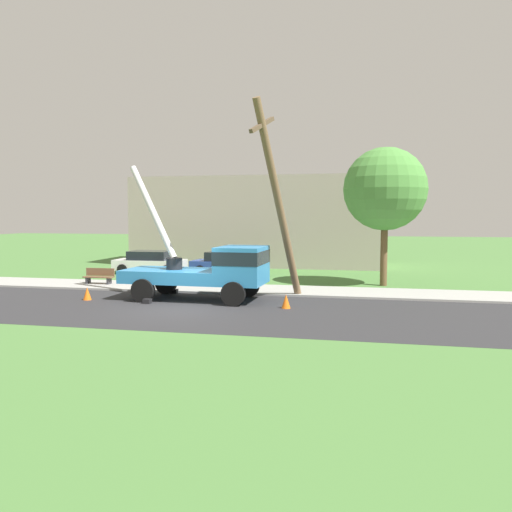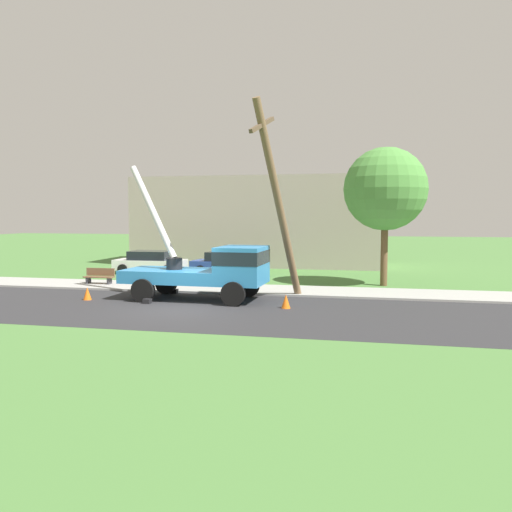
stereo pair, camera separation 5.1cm
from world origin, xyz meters
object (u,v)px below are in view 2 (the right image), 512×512
(traffic_cone_ahead, at_px, (286,301))
(roadside_tree_near, at_px, (385,189))
(utility_truck, at_px, (213,268))
(parked_sedan_blue, at_px, (228,263))
(parked_sedan_white, at_px, (150,262))
(traffic_cone_behind, at_px, (87,294))
(leaning_utility_pole, at_px, (278,201))
(park_bench, at_px, (99,277))

(traffic_cone_ahead, relative_size, roadside_tree_near, 0.08)
(utility_truck, bearing_deg, parked_sedan_blue, 101.31)
(parked_sedan_white, bearing_deg, traffic_cone_behind, -81.64)
(utility_truck, height_order, parked_sedan_white, utility_truck)
(parked_sedan_white, height_order, parked_sedan_blue, same)
(traffic_cone_ahead, height_order, parked_sedan_white, parked_sedan_white)
(leaning_utility_pole, height_order, park_bench, leaning_utility_pole)
(park_bench, bearing_deg, parked_sedan_blue, 48.23)
(utility_truck, height_order, traffic_cone_ahead, utility_truck)
(leaning_utility_pole, bearing_deg, utility_truck, -174.47)
(leaning_utility_pole, distance_m, parked_sedan_white, 13.49)
(utility_truck, xyz_separation_m, parked_sedan_blue, (-1.84, 9.20, -0.70))
(utility_truck, xyz_separation_m, traffic_cone_behind, (-5.37, -1.09, -1.13))
(parked_sedan_white, bearing_deg, roadside_tree_near, -10.86)
(utility_truck, distance_m, park_bench, 7.93)
(traffic_cone_ahead, relative_size, park_bench, 0.35)
(traffic_cone_behind, bearing_deg, roadside_tree_near, 30.04)
(traffic_cone_ahead, xyz_separation_m, park_bench, (-10.56, 4.51, 0.18))
(traffic_cone_ahead, xyz_separation_m, roadside_tree_near, (3.97, 7.56, 4.71))
(parked_sedan_white, distance_m, roadside_tree_near, 15.09)
(traffic_cone_ahead, height_order, parked_sedan_blue, parked_sedan_blue)
(parked_sedan_white, xyz_separation_m, park_bench, (-0.33, -5.78, -0.25))
(parked_sedan_white, bearing_deg, parked_sedan_blue, 2.33)
(utility_truck, bearing_deg, roadside_tree_near, 40.45)
(leaning_utility_pole, relative_size, parked_sedan_white, 1.88)
(traffic_cone_behind, height_order, park_bench, park_bench)
(parked_sedan_white, height_order, roadside_tree_near, roadside_tree_near)
(traffic_cone_behind, bearing_deg, traffic_cone_ahead, -1.29)
(leaning_utility_pole, relative_size, traffic_cone_behind, 14.91)
(traffic_cone_ahead, height_order, traffic_cone_behind, same)
(traffic_cone_behind, height_order, roadside_tree_near, roadside_tree_near)
(leaning_utility_pole, distance_m, park_bench, 11.07)
(leaning_utility_pole, xyz_separation_m, traffic_cone_ahead, (0.59, -1.56, -3.98))
(utility_truck, relative_size, traffic_cone_behind, 12.07)
(parked_sedan_blue, xyz_separation_m, park_bench, (-5.34, -5.98, -0.25))
(traffic_cone_behind, bearing_deg, utility_truck, 11.47)
(utility_truck, relative_size, parked_sedan_blue, 1.49)
(parked_sedan_blue, relative_size, roadside_tree_near, 0.63)
(traffic_cone_behind, relative_size, parked_sedan_blue, 0.12)
(parked_sedan_blue, height_order, roadside_tree_near, roadside_tree_near)
(leaning_utility_pole, bearing_deg, parked_sedan_white, 137.87)
(utility_truck, distance_m, leaning_utility_pole, 4.00)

